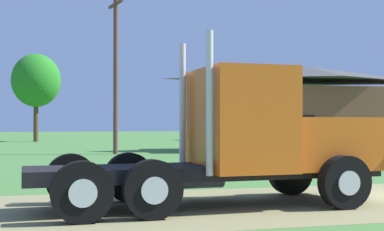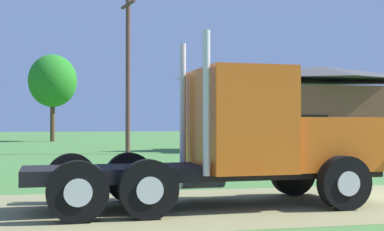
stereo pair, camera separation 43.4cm
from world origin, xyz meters
TOP-DOWN VIEW (x-y plane):
  - truck_foreground_white at (-3.76, -0.02)m, footprint 7.59×2.95m
  - shed_building at (8.45, 21.19)m, footprint 14.20×6.55m
  - utility_pole_near at (-4.43, 19.32)m, footprint 0.61×2.18m
  - tree_mid at (-9.35, 41.40)m, footprint 4.52×4.52m
  - tree_right at (12.06, 40.66)m, footprint 4.29×4.29m

SIDE VIEW (x-z plane):
  - truck_foreground_white at x=-3.76m, z-range -0.42..3.10m
  - shed_building at x=8.45m, z-range -0.10..5.31m
  - tree_right at x=12.06m, z-range 1.18..8.31m
  - utility_pole_near at x=-4.43m, z-range 0.26..9.29m
  - tree_mid at x=-9.35m, z-range 1.59..9.81m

